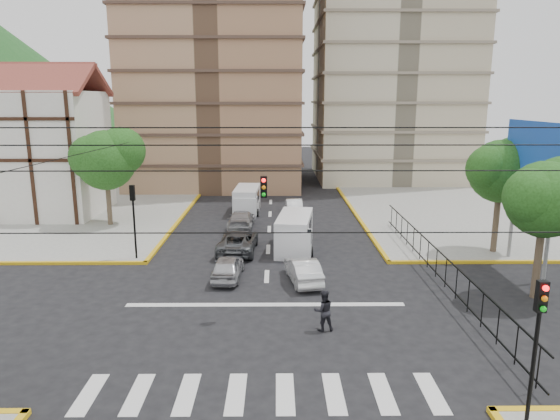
{
  "coord_description": "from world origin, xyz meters",
  "views": [
    {
      "loc": [
        0.52,
        -20.57,
        9.39
      ],
      "look_at": [
        0.71,
        3.61,
        4.0
      ],
      "focal_mm": 32.0,
      "sensor_mm": 36.0,
      "label": 1
    }
  ],
  "objects_px": {
    "pedestrian_crosswalk": "(323,311)",
    "traffic_light_nw": "(133,209)",
    "traffic_light_se": "(537,330)",
    "van_right_lane": "(295,234)",
    "van_left_lane": "(247,201)",
    "car_silver_front_left": "(228,267)",
    "car_white_front_right": "(303,270)"
  },
  "relations": [
    {
      "from": "traffic_light_nw",
      "to": "car_silver_front_left",
      "type": "distance_m",
      "value": 6.95
    },
    {
      "from": "car_silver_front_left",
      "to": "pedestrian_crosswalk",
      "type": "distance_m",
      "value": 7.66
    },
    {
      "from": "traffic_light_se",
      "to": "pedestrian_crosswalk",
      "type": "bearing_deg",
      "value": 130.02
    },
    {
      "from": "traffic_light_se",
      "to": "van_left_lane",
      "type": "xyz_separation_m",
      "value": [
        -9.74,
        28.11,
        -2.06
      ]
    },
    {
      "from": "traffic_light_se",
      "to": "pedestrian_crosswalk",
      "type": "relative_size",
      "value": 2.52
    },
    {
      "from": "car_silver_front_left",
      "to": "pedestrian_crosswalk",
      "type": "xyz_separation_m",
      "value": [
        4.54,
        -6.17,
        0.24
      ]
    },
    {
      "from": "van_right_lane",
      "to": "pedestrian_crosswalk",
      "type": "relative_size",
      "value": 3.0
    },
    {
      "from": "traffic_light_se",
      "to": "car_white_front_right",
      "type": "relative_size",
      "value": 1.13
    },
    {
      "from": "traffic_light_nw",
      "to": "van_left_lane",
      "type": "relative_size",
      "value": 0.9
    },
    {
      "from": "car_white_front_right",
      "to": "pedestrian_crosswalk",
      "type": "distance_m",
      "value": 5.65
    },
    {
      "from": "traffic_light_se",
      "to": "van_right_lane",
      "type": "relative_size",
      "value": 0.84
    },
    {
      "from": "car_silver_front_left",
      "to": "pedestrian_crosswalk",
      "type": "bearing_deg",
      "value": 129.0
    },
    {
      "from": "van_right_lane",
      "to": "car_white_front_right",
      "type": "height_order",
      "value": "van_right_lane"
    },
    {
      "from": "traffic_light_nw",
      "to": "car_white_front_right",
      "type": "distance_m",
      "value": 10.67
    },
    {
      "from": "traffic_light_se",
      "to": "van_left_lane",
      "type": "bearing_deg",
      "value": 109.12
    },
    {
      "from": "van_left_lane",
      "to": "car_white_front_right",
      "type": "distance_m",
      "value": 16.59
    },
    {
      "from": "car_white_front_right",
      "to": "traffic_light_nw",
      "type": "bearing_deg",
      "value": -30.03
    },
    {
      "from": "traffic_light_se",
      "to": "van_right_lane",
      "type": "distance_m",
      "value": 18.62
    },
    {
      "from": "traffic_light_nw",
      "to": "van_right_lane",
      "type": "bearing_deg",
      "value": 11.15
    },
    {
      "from": "pedestrian_crosswalk",
      "to": "traffic_light_nw",
      "type": "bearing_deg",
      "value": -52.51
    },
    {
      "from": "traffic_light_se",
      "to": "van_right_lane",
      "type": "bearing_deg",
      "value": 109.33
    },
    {
      "from": "car_silver_front_left",
      "to": "pedestrian_crosswalk",
      "type": "relative_size",
      "value": 2.13
    },
    {
      "from": "pedestrian_crosswalk",
      "to": "car_silver_front_left",
      "type": "bearing_deg",
      "value": -64.13
    },
    {
      "from": "traffic_light_se",
      "to": "car_silver_front_left",
      "type": "height_order",
      "value": "traffic_light_se"
    },
    {
      "from": "van_left_lane",
      "to": "car_silver_front_left",
      "type": "distance_m",
      "value": 15.59
    },
    {
      "from": "traffic_light_se",
      "to": "car_silver_front_left",
      "type": "xyz_separation_m",
      "value": [
        -9.88,
        12.53,
        -2.48
      ]
    },
    {
      "from": "traffic_light_se",
      "to": "traffic_light_nw",
      "type": "height_order",
      "value": "same"
    },
    {
      "from": "traffic_light_nw",
      "to": "car_white_front_right",
      "type": "bearing_deg",
      "value": -20.41
    },
    {
      "from": "van_right_lane",
      "to": "van_left_lane",
      "type": "relative_size",
      "value": 1.08
    },
    {
      "from": "van_left_lane",
      "to": "car_silver_front_left",
      "type": "xyz_separation_m",
      "value": [
        -0.14,
        -15.58,
        -0.41
      ]
    },
    {
      "from": "traffic_light_nw",
      "to": "car_silver_front_left",
      "type": "bearing_deg",
      "value": -28.26
    },
    {
      "from": "car_silver_front_left",
      "to": "traffic_light_se",
      "type": "bearing_deg",
      "value": 130.9
    }
  ]
}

